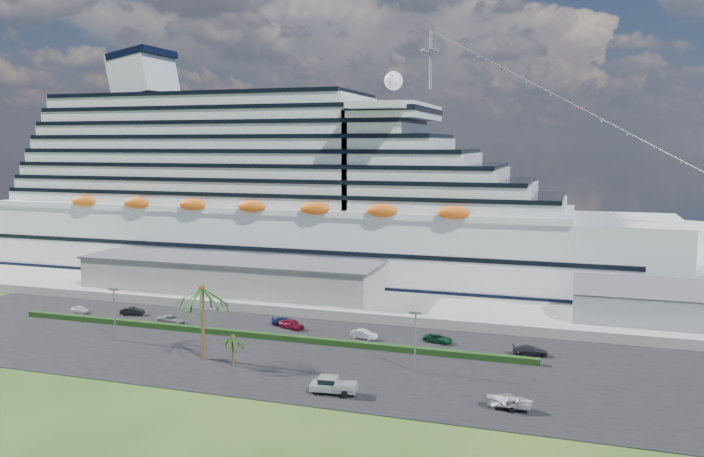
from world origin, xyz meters
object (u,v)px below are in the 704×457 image
(pickup_truck, at_px, (333,385))
(boat_trailer, at_px, (509,400))
(cruise_ship, at_px, (293,206))
(parked_car_3, at_px, (285,321))

(pickup_truck, relative_size, boat_trailer, 0.99)
(cruise_ship, distance_m, boat_trailer, 87.05)
(cruise_ship, height_order, parked_car_3, cruise_ship)
(cruise_ship, height_order, pickup_truck, cruise_ship)
(parked_car_3, bearing_deg, cruise_ship, 5.01)
(parked_car_3, relative_size, boat_trailer, 0.75)
(cruise_ship, bearing_deg, parked_car_3, -68.95)
(parked_car_3, distance_m, pickup_truck, 33.45)
(cruise_ship, distance_m, pickup_truck, 76.85)
(parked_car_3, height_order, pickup_truck, pickup_truck)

